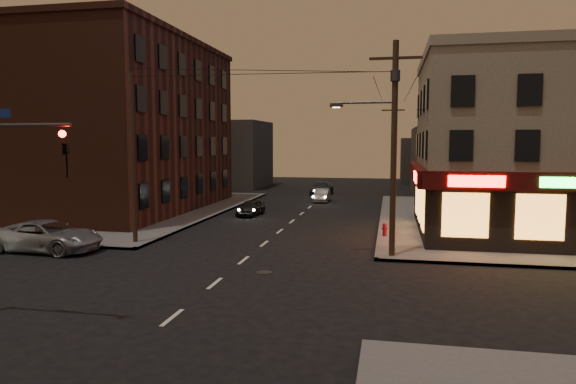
% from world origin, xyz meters
% --- Properties ---
extents(ground, '(120.00, 120.00, 0.00)m').
position_xyz_m(ground, '(0.00, 0.00, 0.00)').
color(ground, black).
rests_on(ground, ground).
extents(sidewalk_ne, '(24.00, 28.00, 0.15)m').
position_xyz_m(sidewalk_ne, '(18.00, 19.00, 0.07)').
color(sidewalk_ne, '#514F4C').
rests_on(sidewalk_ne, ground).
extents(sidewalk_nw, '(24.00, 28.00, 0.15)m').
position_xyz_m(sidewalk_nw, '(-18.00, 19.00, 0.07)').
color(sidewalk_nw, '#514F4C').
rests_on(sidewalk_nw, ground).
extents(pizza_building, '(15.85, 12.85, 10.50)m').
position_xyz_m(pizza_building, '(15.93, 13.43, 5.35)').
color(pizza_building, tan).
rests_on(pizza_building, sidewalk_ne).
extents(brick_apartment, '(12.00, 20.00, 13.00)m').
position_xyz_m(brick_apartment, '(-14.50, 19.00, 6.65)').
color(brick_apartment, '#492317').
rests_on(brick_apartment, sidewalk_nw).
extents(bg_building_ne_a, '(10.00, 12.00, 7.00)m').
position_xyz_m(bg_building_ne_a, '(14.00, 38.00, 3.50)').
color(bg_building_ne_a, '#3F3D3A').
rests_on(bg_building_ne_a, ground).
extents(bg_building_nw, '(9.00, 10.00, 8.00)m').
position_xyz_m(bg_building_nw, '(-13.00, 42.00, 4.00)').
color(bg_building_nw, '#3F3D3A').
rests_on(bg_building_nw, ground).
extents(bg_building_ne_b, '(8.00, 8.00, 6.00)m').
position_xyz_m(bg_building_ne_b, '(12.00, 52.00, 3.00)').
color(bg_building_ne_b, '#3F3D3A').
rests_on(bg_building_ne_b, ground).
extents(utility_pole_main, '(4.20, 0.44, 10.00)m').
position_xyz_m(utility_pole_main, '(6.68, 5.80, 5.76)').
color(utility_pole_main, '#382619').
rests_on(utility_pole_main, sidewalk_ne).
extents(utility_pole_far, '(0.26, 0.26, 9.00)m').
position_xyz_m(utility_pole_far, '(6.80, 32.00, 4.65)').
color(utility_pole_far, '#382619').
rests_on(utility_pole_far, sidewalk_ne).
extents(utility_pole_west, '(0.24, 0.24, 9.00)m').
position_xyz_m(utility_pole_west, '(-6.80, 6.50, 4.65)').
color(utility_pole_west, '#382619').
rests_on(utility_pole_west, sidewalk_nw).
extents(suv_cross, '(5.73, 2.90, 1.55)m').
position_xyz_m(suv_cross, '(-10.30, 4.00, 0.78)').
color(suv_cross, gray).
rests_on(suv_cross, ground).
extents(sedan_near, '(1.68, 3.59, 1.19)m').
position_xyz_m(sedan_near, '(-3.59, 18.25, 0.59)').
color(sedan_near, black).
rests_on(sedan_near, ground).
extents(sedan_mid, '(1.33, 3.67, 1.20)m').
position_xyz_m(sedan_mid, '(0.50, 28.13, 0.60)').
color(sedan_mid, slate).
rests_on(sedan_mid, ground).
extents(sedan_far, '(2.17, 4.87, 1.39)m').
position_xyz_m(sedan_far, '(-0.37, 34.46, 0.69)').
color(sedan_far, '#1C2839').
rests_on(sedan_far, ground).
extents(fire_hydrant, '(0.33, 0.33, 0.76)m').
position_xyz_m(fire_hydrant, '(6.40, 10.83, 0.57)').
color(fire_hydrant, maroon).
rests_on(fire_hydrant, sidewalk_ne).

